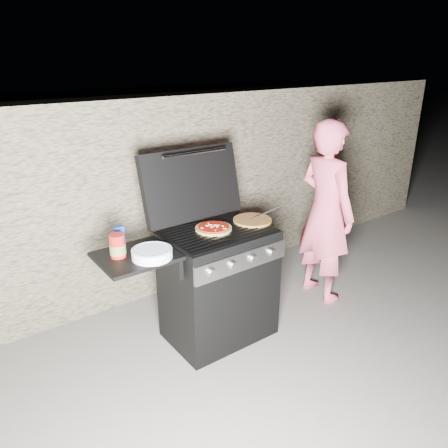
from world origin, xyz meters
TOP-DOWN VIEW (x-y plane):
  - ground at (0.00, 0.00)m, footprint 50.00×50.00m
  - stone_wall at (0.00, 1.05)m, footprint 8.00×0.35m
  - gas_grill at (-0.25, 0.00)m, footprint 1.34×0.79m
  - pizza_topped at (-0.02, 0.03)m, footprint 0.31×0.31m
  - pizza_plain at (0.33, -0.00)m, footprint 0.31×0.31m
  - sauce_jar at (-0.78, 0.04)m, footprint 0.13×0.13m
  - blue_carton at (-0.69, 0.21)m, footprint 0.07×0.04m
  - plate_stack at (-0.61, -0.11)m, footprint 0.33×0.33m
  - person at (1.14, -0.04)m, footprint 0.43×0.62m
  - tongs at (0.51, 0.00)m, footprint 0.41×0.03m

SIDE VIEW (x-z plane):
  - ground at x=0.00m, z-range 0.00..0.00m
  - gas_grill at x=-0.25m, z-range 0.00..0.91m
  - person at x=1.14m, z-range 0.00..1.64m
  - stone_wall at x=0.00m, z-range 0.00..1.80m
  - pizza_plain at x=0.33m, z-range 0.91..0.93m
  - pizza_topped at x=-0.02m, z-range 0.91..0.94m
  - plate_stack at x=-0.61m, z-range 0.90..0.96m
  - tongs at x=0.51m, z-range 0.91..0.99m
  - blue_carton at x=-0.69m, z-range 0.90..1.04m
  - sauce_jar at x=-0.78m, z-range 0.90..1.06m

